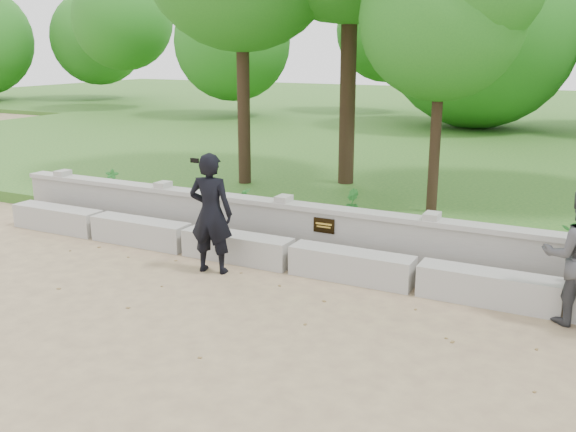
% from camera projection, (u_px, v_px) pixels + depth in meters
% --- Properties ---
extents(ground, '(80.00, 80.00, 0.00)m').
position_uv_depth(ground, '(227.00, 313.00, 8.47)').
color(ground, tan).
rests_on(ground, ground).
extents(lawn, '(40.00, 22.00, 0.25)m').
position_uv_depth(lawn, '(461.00, 153.00, 20.51)').
color(lawn, '#25581E').
rests_on(lawn, ground).
extents(concrete_bench, '(11.90, 0.45, 0.45)m').
position_uv_depth(concrete_bench, '(292.00, 256.00, 10.05)').
color(concrete_bench, '#AAA7A0').
rests_on(concrete_bench, ground).
extents(parapet_wall, '(12.50, 0.35, 0.90)m').
position_uv_depth(parapet_wall, '(311.00, 230.00, 10.59)').
color(parapet_wall, '#A09D97').
rests_on(parapet_wall, ground).
extents(man_main, '(0.75, 0.68, 1.88)m').
position_uv_depth(man_main, '(211.00, 213.00, 9.79)').
color(man_main, black).
rests_on(man_main, ground).
extents(tree_near_right, '(3.06, 3.06, 5.43)m').
position_uv_depth(tree_near_right, '(443.00, 5.00, 11.67)').
color(tree_near_right, '#382619').
rests_on(tree_near_right, lawn).
extents(shrub_a, '(0.34, 0.33, 0.54)m').
position_uv_depth(shrub_a, '(113.00, 181.00, 14.15)').
color(shrub_a, '#256E26').
rests_on(shrub_a, lawn).
extents(shrub_b, '(0.36, 0.37, 0.53)m').
position_uv_depth(shrub_b, '(352.00, 203.00, 12.24)').
color(shrub_b, '#256E26').
rests_on(shrub_b, lawn).
extents(shrub_d, '(0.41, 0.41, 0.55)m').
position_uv_depth(shrub_d, '(245.00, 202.00, 12.26)').
color(shrub_d, '#256E26').
rests_on(shrub_d, lawn).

